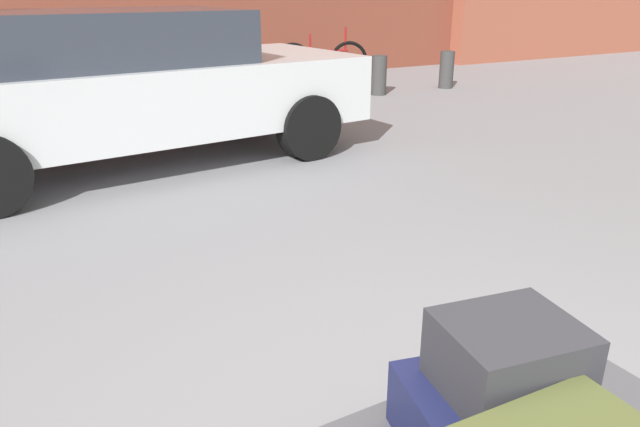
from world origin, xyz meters
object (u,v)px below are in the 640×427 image
object	(u,v)px
bollard_kerb_mid	(379,75)
bollard_kerb_near	(303,82)
parked_car	(127,84)
bollard_kerb_far	(447,70)
duffel_bag_charcoal_topmost_pile	(508,357)
bicycle_leaning	(321,62)
suitcase_navy_center	(499,418)

from	to	relation	value
bollard_kerb_mid	bollard_kerb_near	bearing A→B (deg)	180.00
bollard_kerb_near	bollard_kerb_mid	size ratio (longest dim) A/B	1.00
parked_car	bollard_kerb_far	bearing A→B (deg)	19.80
duffel_bag_charcoal_topmost_pile	parked_car	distance (m)	4.80
parked_car	bollard_kerb_far	world-z (taller)	parked_car
bollard_kerb_mid	bicycle_leaning	bearing A→B (deg)	98.46
suitcase_navy_center	duffel_bag_charcoal_topmost_pile	world-z (taller)	duffel_bag_charcoal_topmost_pile
bicycle_leaning	bollard_kerb_mid	world-z (taller)	bicycle_leaning
parked_car	bollard_kerb_mid	world-z (taller)	parked_car
bollard_kerb_mid	bollard_kerb_far	distance (m)	1.38
suitcase_navy_center	duffel_bag_charcoal_topmost_pile	distance (m)	0.21
parked_car	bollard_kerb_near	xyz separation A→B (m)	(2.94, 2.05, -0.45)
parked_car	bollard_kerb_mid	bearing A→B (deg)	25.46
suitcase_navy_center	bollard_kerb_far	distance (m)	8.90
bollard_kerb_mid	suitcase_navy_center	bearing A→B (deg)	-122.19
bollard_kerb_near	bollard_kerb_mid	world-z (taller)	same
bicycle_leaning	bollard_kerb_mid	distance (m)	1.50
bicycle_leaning	bollard_kerb_mid	bearing A→B (deg)	-81.54
bicycle_leaning	parked_car	bearing A→B (deg)	-139.13
duffel_bag_charcoal_topmost_pile	bicycle_leaning	distance (m)	9.28
parked_car	bicycle_leaning	xyz separation A→B (m)	(4.08, 3.53, -0.39)
parked_car	bollard_kerb_far	size ratio (longest dim) A/B	7.26
duffel_bag_charcoal_topmost_pile	bollard_kerb_near	distance (m)	7.46
suitcase_navy_center	bollard_kerb_near	size ratio (longest dim) A/B	0.87
bollard_kerb_mid	bollard_kerb_far	world-z (taller)	same
bollard_kerb_far	duffel_bag_charcoal_topmost_pile	bearing A→B (deg)	-129.76
suitcase_navy_center	bicycle_leaning	world-z (taller)	bicycle_leaning
duffel_bag_charcoal_topmost_pile	bollard_kerb_mid	size ratio (longest dim) A/B	0.60
bollard_kerb_near	parked_car	bearing A→B (deg)	-145.13
bollard_kerb_near	bollard_kerb_mid	distance (m)	1.36
suitcase_navy_center	bollard_kerb_far	size ratio (longest dim) A/B	0.87
parked_car	duffel_bag_charcoal_topmost_pile	bearing A→B (deg)	-90.15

